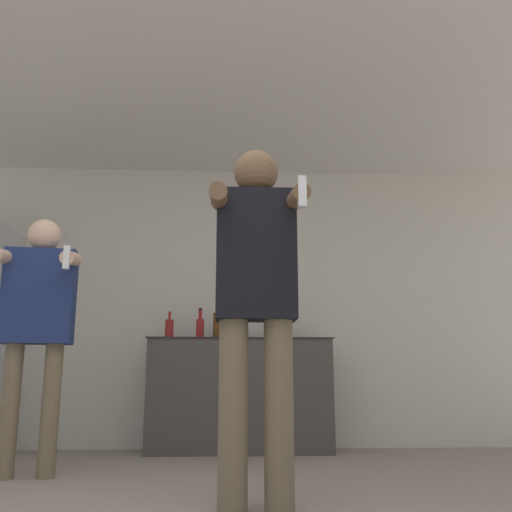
# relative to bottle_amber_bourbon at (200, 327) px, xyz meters

# --- Properties ---
(wall_back) EXTENTS (7.00, 0.06, 2.55)m
(wall_back) POSITION_rel_bottle_amber_bourbon_xyz_m (-0.06, 0.34, 0.25)
(wall_back) COLOR beige
(wall_back) RESTS_ON ground_plane
(ceiling_slab) EXTENTS (7.00, 3.46, 0.05)m
(ceiling_slab) POSITION_rel_bottle_amber_bourbon_xyz_m (-0.06, -1.16, 1.55)
(ceiling_slab) COLOR silver
(ceiling_slab) RESTS_ON wall_back
(counter) EXTENTS (1.55, 0.53, 0.93)m
(counter) POSITION_rel_bottle_amber_bourbon_xyz_m (0.34, 0.06, -0.56)
(counter) COLOR #47423D
(counter) RESTS_ON ground_plane
(bottle_amber_bourbon) EXTENTS (0.07, 0.07, 0.26)m
(bottle_amber_bourbon) POSITION_rel_bottle_amber_bourbon_xyz_m (0.00, 0.00, 0.00)
(bottle_amber_bourbon) COLOR maroon
(bottle_amber_bourbon) RESTS_ON counter
(bottle_tall_gin) EXTENTS (0.06, 0.06, 0.32)m
(bottle_tall_gin) POSITION_rel_bottle_amber_bourbon_xyz_m (0.73, 0.00, 0.02)
(bottle_tall_gin) COLOR silver
(bottle_tall_gin) RESTS_ON counter
(bottle_red_label) EXTENTS (0.07, 0.07, 0.25)m
(bottle_red_label) POSITION_rel_bottle_amber_bourbon_xyz_m (-0.26, 0.00, -0.01)
(bottle_red_label) COLOR maroon
(bottle_red_label) RESTS_ON counter
(bottle_dark_rum) EXTENTS (0.07, 0.07, 0.29)m
(bottle_dark_rum) POSITION_rel_bottle_amber_bourbon_xyz_m (0.15, 0.00, 0.02)
(bottle_dark_rum) COLOR #563314
(bottle_dark_rum) RESTS_ON counter
(bottle_brown_liquor) EXTENTS (0.09, 0.09, 0.25)m
(bottle_brown_liquor) POSITION_rel_bottle_amber_bourbon_xyz_m (0.34, 0.00, -0.00)
(bottle_brown_liquor) COLOR silver
(bottle_brown_liquor) RESTS_ON counter
(person_woman_foreground) EXTENTS (0.45, 0.51, 1.73)m
(person_woman_foreground) POSITION_rel_bottle_amber_bourbon_xyz_m (0.37, -2.14, -0.03)
(person_woman_foreground) COLOR #75664C
(person_woman_foreground) RESTS_ON ground_plane
(person_man_side) EXTENTS (0.54, 0.50, 1.62)m
(person_man_side) POSITION_rel_bottle_amber_bourbon_xyz_m (-0.97, -1.20, -0.02)
(person_man_side) COLOR #75664C
(person_man_side) RESTS_ON ground_plane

